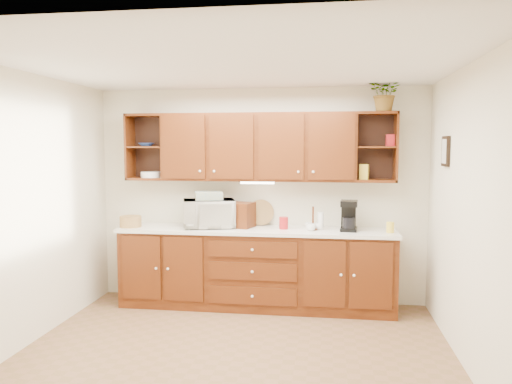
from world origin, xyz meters
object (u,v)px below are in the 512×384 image
(microwave, at_px, (209,213))
(coffee_maker, at_px, (349,216))
(potted_plant, at_px, (386,93))
(bread_box, at_px, (235,215))

(microwave, bearing_deg, coffee_maker, -17.22)
(potted_plant, bearing_deg, microwave, -177.86)
(coffee_maker, height_order, potted_plant, potted_plant)
(bread_box, height_order, coffee_maker, coffee_maker)
(bread_box, xyz_separation_m, coffee_maker, (1.33, -0.07, 0.02))
(bread_box, relative_size, potted_plant, 1.03)
(bread_box, distance_m, coffee_maker, 1.33)
(potted_plant, bearing_deg, coffee_maker, -169.27)
(microwave, bearing_deg, bread_box, -3.58)
(bread_box, height_order, potted_plant, potted_plant)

